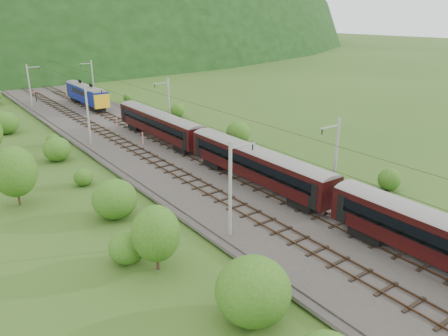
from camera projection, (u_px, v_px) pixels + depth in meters
ground at (285, 218)px, 39.12m from camera, size 600.00×600.00×0.00m
railbed at (221, 184)px, 46.69m from camera, size 14.00×220.00×0.30m
track_left at (202, 187)px, 45.29m from camera, size 2.40×220.00×0.27m
track_right at (238, 177)px, 47.94m from camera, size 2.40×220.00×0.27m
catenary_left at (88, 114)px, 58.61m from camera, size 2.54×192.28×8.00m
catenary_right at (168, 104)px, 65.39m from camera, size 2.54×192.28×8.00m
overhead_wires at (220, 120)px, 44.35m from camera, size 4.83×198.00×0.03m
train at (340, 192)px, 36.43m from camera, size 2.74×132.61×4.76m
hazard_post_near at (143, 138)px, 59.81m from camera, size 0.18×0.18×1.71m
hazard_post_far at (117, 122)px, 69.14m from camera, size 0.17×0.17×1.58m
signal at (36, 95)px, 88.34m from camera, size 0.24×0.24×2.17m
vegetation_left at (98, 203)px, 36.74m from camera, size 12.06×149.91×6.26m
vegetation_right at (296, 152)px, 53.51m from camera, size 5.69×101.96×3.01m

